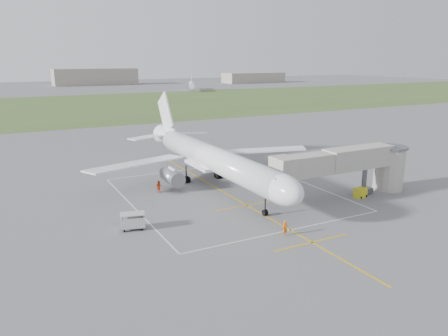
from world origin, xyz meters
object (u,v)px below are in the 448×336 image
baggage_cart (133,221)px  ramp_worker_nose (285,228)px  airliner (212,159)px  ramp_worker_wing (159,186)px  jet_bridge (354,165)px  gpu_unit (360,193)px

baggage_cart → ramp_worker_nose: 17.80m
airliner → ramp_worker_wing: airliner is taller
airliner → ramp_worker_nose: size_ratio=26.35×
ramp_worker_nose → ramp_worker_wing: (-7.15, 22.45, 0.01)m
jet_bridge → baggage_cart: size_ratio=7.42×
jet_bridge → baggage_cart: bearing=175.7°
ramp_worker_nose → ramp_worker_wing: 23.56m
baggage_cart → ramp_worker_nose: size_ratio=1.78×
jet_bridge → baggage_cart: 32.33m
airliner → baggage_cart: bearing=-144.0°
airliner → gpu_unit: (16.38, -15.28, -3.71)m
jet_bridge → ramp_worker_nose: 19.19m
airliner → ramp_worker_wing: 9.37m
gpu_unit → ramp_worker_nose: (-17.89, -6.48, 0.20)m
jet_bridge → gpu_unit: size_ratio=11.35×
baggage_cart → airliner: bearing=50.5°
gpu_unit → baggage_cart: (-32.69, 3.41, 0.32)m
airliner → ramp_worker_nose: (-1.51, -21.76, -3.51)m
gpu_unit → ramp_worker_wing: (-25.04, 15.98, 0.21)m
gpu_unit → jet_bridge: bearing=110.6°
jet_bridge → ramp_worker_nose: (-17.23, -7.51, -3.86)m
gpu_unit → baggage_cart: bearing=162.1°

